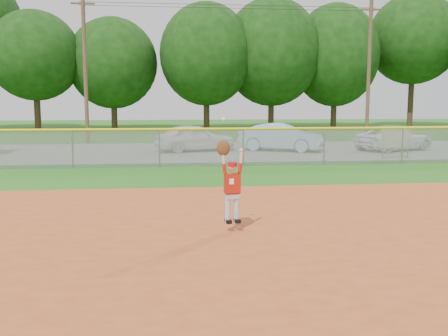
% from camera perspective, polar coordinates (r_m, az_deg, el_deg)
% --- Properties ---
extents(ground, '(120.00, 120.00, 0.00)m').
position_cam_1_polar(ground, '(10.45, 10.30, -6.86)').
color(ground, '#215914').
rests_on(ground, ground).
extents(clay_infield, '(24.00, 16.00, 0.04)m').
position_cam_1_polar(clay_infield, '(7.74, 16.74, -12.13)').
color(clay_infield, '#A2461D').
rests_on(clay_infield, ground).
extents(parking_strip, '(44.00, 10.00, 0.03)m').
position_cam_1_polar(parking_strip, '(25.98, 0.27, 1.97)').
color(parking_strip, slate).
rests_on(parking_strip, ground).
extents(car_white_a, '(4.37, 2.65, 1.39)m').
position_cam_1_polar(car_white_a, '(25.76, -3.37, 3.49)').
color(car_white_a, white).
rests_on(car_white_a, parking_strip).
extents(car_blue, '(4.51, 3.26, 1.41)m').
position_cam_1_polar(car_blue, '(26.07, 6.54, 3.53)').
color(car_blue, '#8BB6D0').
rests_on(car_blue, parking_strip).
extents(car_white_b, '(4.78, 3.60, 1.21)m').
position_cam_1_polar(car_white_b, '(27.64, 18.92, 3.18)').
color(car_white_b, white).
rests_on(car_white_b, parking_strip).
extents(sponsor_sign, '(1.55, 0.46, 1.42)m').
position_cam_1_polar(sponsor_sign, '(23.66, 19.05, 3.22)').
color(sponsor_sign, gray).
rests_on(sponsor_sign, ground).
extents(outfield_fence, '(40.06, 0.10, 1.55)m').
position_cam_1_polar(outfield_fence, '(19.98, 2.22, 2.74)').
color(outfield_fence, gray).
rests_on(outfield_fence, ground).
extents(power_lines, '(19.40, 0.24, 9.00)m').
position_cam_1_polar(power_lines, '(32.00, 0.85, 11.40)').
color(power_lines, '#4C3823').
rests_on(power_lines, ground).
extents(tree_line, '(62.37, 13.00, 14.43)m').
position_cam_1_polar(tree_line, '(48.00, -1.59, 13.57)').
color(tree_line, '#422D1C').
rests_on(tree_line, ground).
extents(ballplayer, '(0.54, 0.26, 2.08)m').
position_cam_1_polar(ballplayer, '(9.76, 0.80, -1.63)').
color(ballplayer, silver).
rests_on(ballplayer, ground).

